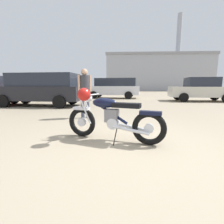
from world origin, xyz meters
The scene contains 8 objects.
ground_plane centered at (0.00, 0.00, 0.00)m, with size 80.00×80.00×0.00m, color gray.
vintage_motorcycle centered at (-0.41, 0.26, 0.49)m, with size 2.03×0.76×1.07m.
bystander centered at (-1.53, 2.49, 1.02)m, with size 0.40×0.30×1.66m.
dark_sedan_left centered at (-4.78, 5.55, 0.94)m, with size 4.73×2.03×1.74m.
pale_sedan_back centered at (-6.63, 9.55, 0.92)m, with size 4.02×2.08×1.78m.
silver_sedan_mid centered at (5.06, 9.27, 0.84)m, with size 4.27×2.07×1.67m.
white_estate_far centered at (-1.38, 11.49, 0.94)m, with size 4.83×2.26×1.74m.
industrial_building centered at (5.91, 37.57, 3.88)m, with size 22.76×15.24×17.26m.
Camera 1 is at (-0.05, -2.87, 1.10)m, focal length 25.76 mm.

